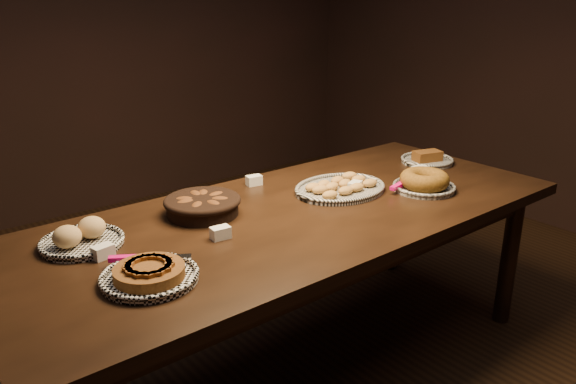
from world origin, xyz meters
TOP-DOWN VIEW (x-y plane):
  - ground at (0.00, 0.00)m, footprint 5.00×5.00m
  - buffet_table at (0.00, 0.00)m, footprint 2.40×1.00m
  - apple_tart_plate at (-0.72, -0.17)m, footprint 0.32×0.33m
  - madeleine_platter at (0.33, 0.06)m, footprint 0.44×0.36m
  - bundt_cake_plate at (0.63, -0.16)m, footprint 0.31×0.28m
  - croissant_basket at (-0.30, 0.21)m, footprint 0.34×0.34m
  - bread_roll_plate at (-0.79, 0.22)m, footprint 0.29×0.29m
  - loaf_plate at (1.00, 0.10)m, footprint 0.27×0.27m
  - tent_cards at (0.02, 0.09)m, footprint 1.64×0.47m

SIDE VIEW (x-z plane):
  - ground at x=0.00m, z-range 0.00..0.00m
  - buffet_table at x=0.00m, z-range 0.30..1.05m
  - madeleine_platter at x=0.33m, z-range 0.74..0.79m
  - loaf_plate at x=1.00m, z-range 0.74..0.80m
  - apple_tart_plate at x=-0.72m, z-range 0.74..0.80m
  - tent_cards at x=0.02m, z-range 0.75..0.79m
  - bread_roll_plate at x=-0.79m, z-range 0.73..0.82m
  - bundt_cake_plate at x=0.63m, z-range 0.74..0.83m
  - croissant_basket at x=-0.30m, z-range 0.76..0.83m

